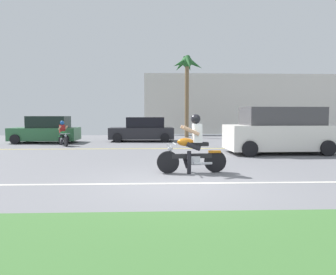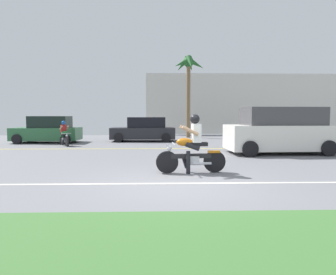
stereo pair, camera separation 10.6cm
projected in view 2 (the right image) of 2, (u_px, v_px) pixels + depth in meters
The scene contains 11 objects.
ground at pixel (172, 165), 10.27m from camera, with size 56.00×30.00×0.04m, color slate.
grass_median at pixel (202, 271), 3.19m from camera, with size 56.00×3.80×0.06m, color #3D6B33.
lane_line_near at pixel (178, 183), 7.39m from camera, with size 50.40×0.12×0.01m, color silver.
lane_line_far at pixel (168, 149), 15.06m from camera, with size 50.40×0.12×0.01m, color yellow.
motorcyclist at pixel (192, 148), 8.71m from camera, with size 2.02×0.66×1.69m.
suv_nearby at pixel (280, 131), 13.14m from camera, with size 4.74×2.32×2.00m.
parked_car_0 at pixel (48, 130), 18.35m from camera, with size 3.88×1.93×1.60m.
parked_car_1 at pixel (144, 130), 19.39m from camera, with size 4.04×1.89×1.52m.
palm_tree_0 at pixel (188, 71), 22.24m from camera, with size 2.44×2.41×5.98m.
motorcyclist_distant at pixel (64, 135), 16.49m from camera, with size 0.91×1.41×1.35m.
building_far at pixel (242, 105), 28.23m from camera, with size 17.59×4.00×5.22m, color beige.
Camera 2 is at (-0.45, -7.16, 1.66)m, focal length 32.51 mm.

